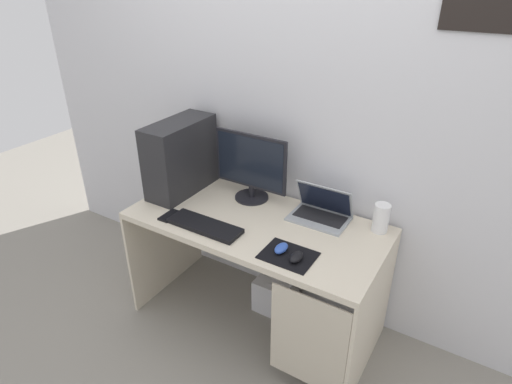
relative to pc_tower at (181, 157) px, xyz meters
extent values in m
plane|color=gray|center=(0.58, -0.08, -0.96)|extent=(8.00, 8.00, 0.00)
cube|color=silver|center=(0.58, 0.30, 0.34)|extent=(4.00, 0.04, 2.60)
cube|color=beige|center=(0.58, -0.08, -0.24)|extent=(1.43, 0.68, 0.03)
cube|color=beige|center=(-0.12, -0.08, -0.61)|extent=(0.02, 0.68, 0.70)
cube|color=beige|center=(1.29, -0.08, -0.61)|extent=(0.02, 0.68, 0.70)
cube|color=beige|center=(1.08, -0.41, -0.57)|extent=(0.40, 0.01, 0.56)
cube|color=#232326|center=(0.00, 0.00, 0.00)|extent=(0.21, 0.48, 0.45)
cylinder|color=black|center=(0.43, 0.13, -0.22)|extent=(0.20, 0.20, 0.01)
cylinder|color=black|center=(0.43, 0.13, -0.18)|extent=(0.04, 0.04, 0.07)
cube|color=black|center=(0.43, 0.12, 0.02)|extent=(0.47, 0.02, 0.33)
cube|color=black|center=(0.43, 0.11, 0.02)|extent=(0.44, 0.00, 0.30)
cube|color=#9EA3A8|center=(0.88, 0.11, -0.22)|extent=(0.32, 0.21, 0.01)
cube|color=black|center=(0.88, 0.13, -0.21)|extent=(0.28, 0.13, 0.00)
cube|color=#9EA3A8|center=(0.88, 0.18, -0.12)|extent=(0.32, 0.09, 0.19)
cube|color=black|center=(0.88, 0.17, -0.12)|extent=(0.30, 0.07, 0.16)
cylinder|color=white|center=(1.20, 0.17, -0.14)|extent=(0.08, 0.08, 0.16)
cube|color=black|center=(0.39, -0.28, -0.21)|extent=(0.42, 0.14, 0.02)
cube|color=black|center=(0.89, -0.27, -0.22)|extent=(0.26, 0.20, 0.00)
ellipsoid|color=#2D51B2|center=(0.84, -0.26, -0.20)|extent=(0.06, 0.10, 0.03)
ellipsoid|color=black|center=(0.94, -0.29, -0.20)|extent=(0.06, 0.10, 0.03)
cube|color=black|center=(0.15, -0.29, -0.22)|extent=(0.07, 0.13, 0.01)
cube|color=silver|center=(0.63, 0.09, -0.84)|extent=(0.23, 0.23, 0.23)
camera|label=1|loc=(1.64, -1.81, 1.04)|focal=30.14mm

